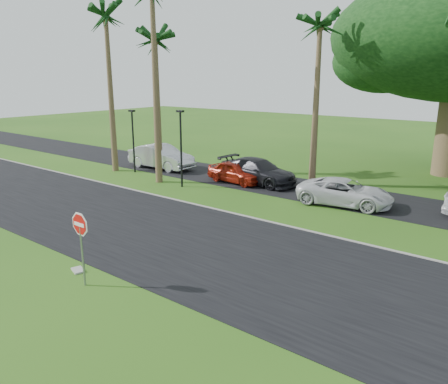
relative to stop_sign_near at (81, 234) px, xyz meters
name	(u,v)px	position (x,y,z in m)	size (l,w,h in m)	color
ground	(144,253)	(-0.50, 3.00, -1.77)	(120.00, 120.00, 0.00)	#285415
road	(180,238)	(-0.50, 5.00, -1.76)	(120.00, 8.00, 0.02)	black
parking_strip	(300,189)	(-0.50, 15.50, -1.76)	(120.00, 5.00, 0.02)	black
curb	(237,214)	(-0.50, 9.05, -1.74)	(120.00, 0.12, 0.06)	gray
stop_sign_near	(81,234)	(0.00, 0.00, 0.00)	(1.05, 0.07, 2.62)	gray
palm_left_far	(106,20)	(-13.50, 12.00, 8.36)	(5.00, 5.00, 11.50)	brown
palm_left_mid	(155,44)	(-11.00, 14.00, 6.90)	(5.00, 5.00, 10.00)	brown
palm_center	(320,30)	(-0.50, 17.00, 7.39)	(5.00, 5.00, 10.50)	brown
streetlight_left	(133,137)	(-12.00, 12.50, 0.72)	(0.45, 0.25, 4.34)	black
streetlight_right	(181,144)	(-6.50, 11.50, 0.88)	(0.45, 0.25, 4.64)	black
car_silver	(161,157)	(-11.42, 14.54, -0.91)	(1.82, 5.22, 1.72)	#BABBC2
car_red	(236,172)	(-4.51, 14.37, -1.11)	(1.58, 3.92, 1.34)	maroon
car_dark	(258,171)	(-3.29, 15.05, -1.00)	(2.16, 5.32, 1.54)	black
car_minivan	(345,193)	(2.97, 13.87, -1.09)	(2.26, 4.90, 1.36)	silver
utility_slab	(78,270)	(-1.13, 0.49, -1.74)	(0.55, 0.35, 0.06)	#9C9C94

